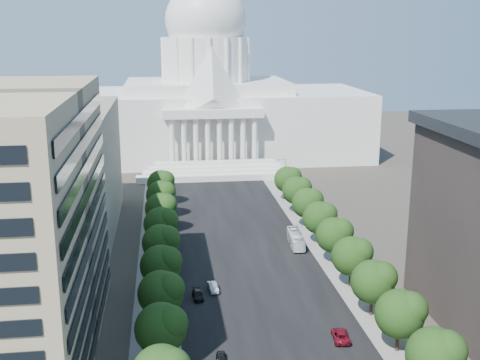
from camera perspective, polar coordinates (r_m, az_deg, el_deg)
name	(u,v)px	position (r m, az deg, el deg)	size (l,w,h in m)	color
road_asphalt	(238,238)	(143.05, -0.20, -5.50)	(30.00, 260.00, 0.01)	black
sidewalk_left	(157,241)	(142.10, -7.86, -5.78)	(8.00, 260.00, 0.02)	gray
sidewalk_right	(316,234)	(146.48, 7.23, -5.14)	(8.00, 260.00, 0.02)	gray
capitol	(207,104)	(230.85, -3.14, 7.17)	(120.00, 56.00, 73.00)	white
office_block_left_far	(32,173)	(150.72, -19.12, 0.67)	(38.00, 52.00, 30.00)	gray
tree_l_c	(163,327)	(89.78, -7.32, -13.68)	(7.79, 7.60, 9.97)	#33261C
tree_l_d	(163,292)	(100.55, -7.34, -10.49)	(7.79, 7.60, 9.97)	#33261C
tree_l_e	(162,264)	(111.57, -7.36, -7.92)	(7.79, 7.60, 9.97)	#33261C
tree_l_f	(162,242)	(122.78, -7.38, -5.82)	(7.79, 7.60, 9.97)	#33261C
tree_l_g	(162,223)	(134.12, -7.39, -4.07)	(7.79, 7.60, 9.97)	#33261C
tree_l_h	(162,207)	(145.57, -7.41, -2.60)	(7.79, 7.60, 9.97)	#33261C
tree_l_i	(162,194)	(157.10, -7.42, -1.34)	(7.79, 7.60, 9.97)	#33261C
tree_l_j	(162,183)	(168.70, -7.42, -0.26)	(7.79, 7.60, 9.97)	#33261C
tree_r_b	(437,354)	(86.72, 18.21, -15.40)	(7.79, 7.60, 9.97)	#33261C
tree_r_c	(402,313)	(96.35, 15.13, -12.05)	(7.79, 7.60, 9.97)	#33261C
tree_r_d	(375,281)	(106.46, 12.68, -9.29)	(7.79, 7.60, 9.97)	#33261C
tree_r_e	(353,255)	(116.92, 10.70, -7.00)	(7.79, 7.60, 9.97)	#33261C
tree_r_f	(336,234)	(127.66, 9.06, -5.09)	(7.79, 7.60, 9.97)	#33261C
tree_r_g	(321,217)	(138.61, 7.68, -3.48)	(7.79, 7.60, 9.97)	#33261C
tree_r_h	(308,202)	(149.71, 6.51, -2.10)	(7.79, 7.60, 9.97)	#33261C
tree_r_i	(298,190)	(160.95, 5.50, -0.91)	(7.79, 7.60, 9.97)	#33261C
tree_r_j	(289,179)	(172.28, 4.63, 0.12)	(7.79, 7.60, 9.97)	#33261C
streetlight_b	(414,318)	(96.55, 16.17, -12.48)	(2.61, 0.44, 9.00)	gray
streetlight_c	(361,257)	(117.80, 11.39, -7.20)	(2.61, 0.44, 9.00)	gray
streetlight_d	(326,218)	(140.29, 8.17, -3.55)	(2.61, 0.44, 9.00)	gray
streetlight_e	(302,190)	(163.52, 5.87, -0.90)	(2.61, 0.44, 9.00)	gray
streetlight_f	(283,169)	(187.20, 4.14, 1.08)	(2.61, 0.44, 9.00)	gray
car_dark_a	(221,359)	(92.98, -1.81, -16.61)	(1.53, 3.81, 1.30)	black
car_silver	(213,287)	(115.36, -2.58, -10.14)	(1.56, 4.48, 1.48)	#9B9CA2
car_red	(341,336)	(100.11, 9.52, -14.34)	(2.51, 5.44, 1.51)	maroon
car_dark_b	(198,295)	(112.58, -4.03, -10.85)	(1.84, 4.51, 1.31)	black
city_bus	(296,239)	(138.31, 5.31, -5.58)	(2.65, 11.31, 3.15)	white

